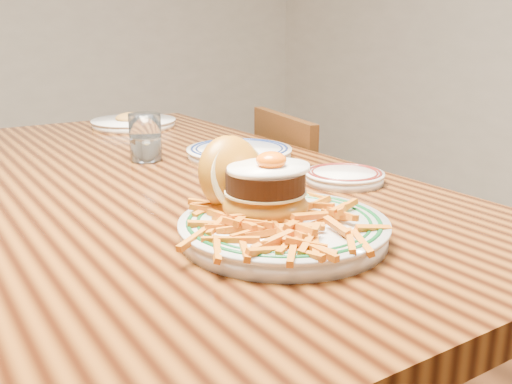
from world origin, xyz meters
TOP-DOWN VIEW (x-y plane):
  - table at (0.00, 0.00)m, footprint 0.85×1.60m
  - chair_right at (0.58, 0.19)m, footprint 0.44×0.44m
  - main_plate at (-0.01, -0.45)m, footprint 0.31×0.33m
  - side_plate at (0.29, -0.27)m, footprint 0.16×0.17m
  - rear_plate at (0.23, 0.04)m, footprint 0.25×0.25m
  - water_glass at (0.03, 0.13)m, footprint 0.07×0.07m
  - far_plate at (0.18, 0.59)m, footprint 0.26×0.26m

SIDE VIEW (x-z plane):
  - chair_right at x=0.58m, z-range 0.03..0.84m
  - table at x=0.00m, z-range 0.29..1.04m
  - side_plate at x=0.29m, z-range 0.75..0.78m
  - far_plate at x=0.18m, z-range 0.74..0.79m
  - rear_plate at x=0.23m, z-range 0.75..0.78m
  - main_plate at x=-0.01m, z-range 0.72..0.87m
  - water_glass at x=0.03m, z-range 0.74..0.86m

